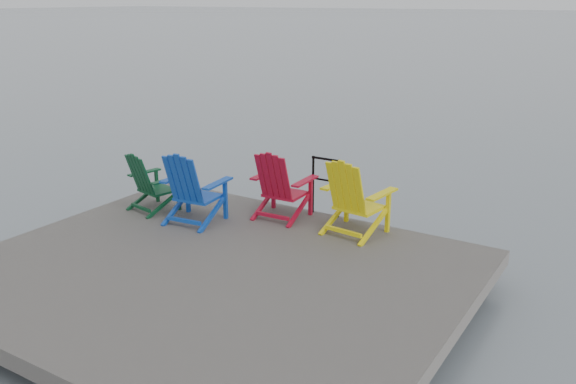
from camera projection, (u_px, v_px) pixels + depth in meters
The scene contains 7 objects.
ground at pixel (214, 304), 7.68m from camera, with size 400.00×400.00×0.00m, color slate.
dock at pixel (213, 279), 7.57m from camera, with size 6.00×5.00×1.40m.
handrail at pixel (326, 181), 9.21m from camera, with size 0.48×0.04×0.90m.
chair_green at pixel (150, 182), 9.43m from camera, with size 0.84×0.79×0.93m.
chair_blue at pixel (192, 187), 8.88m from camera, with size 0.93×0.87×1.09m.
chair_red at pixel (280, 184), 9.08m from camera, with size 0.86×0.80×1.05m.
chair_yellow at pixel (354, 196), 8.45m from camera, with size 0.94×0.88×1.10m.
Camera 1 is at (4.44, -5.34, 3.69)m, focal length 38.00 mm.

